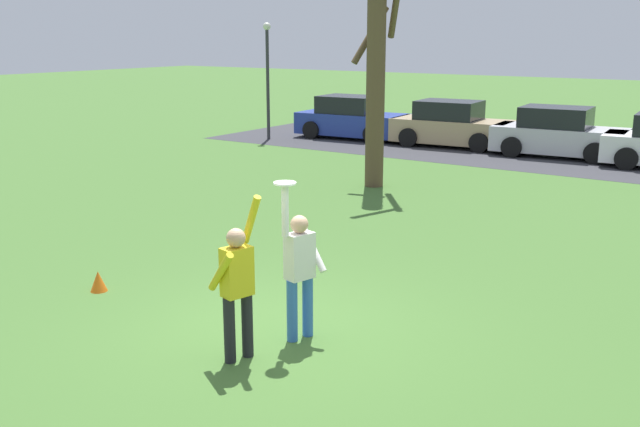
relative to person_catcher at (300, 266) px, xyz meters
The scene contains 11 objects.
ground_plane 1.05m from the person_catcher, behind, with size 120.00×120.00×0.00m, color #426B2D.
person_catcher is the anchor object (origin of this frame).
person_defender 0.96m from the person_catcher, 105.02° to the right, with size 0.54×0.62×2.04m.
frisbee_disc 1.13m from the person_catcher, 105.02° to the right, with size 0.28×0.28×0.02m, color white.
parked_car_blue 18.82m from the person_catcher, 119.65° to the left, with size 4.22×2.27×1.59m.
parked_car_tan 17.40m from the person_catcher, 107.81° to the left, with size 4.22×2.27×1.59m.
parked_car_silver 16.53m from the person_catcher, 95.41° to the left, with size 4.22×2.27×1.59m.
parking_strip 16.37m from the person_catcher, 89.66° to the left, with size 28.06×6.40×0.01m, color #38383D.
bare_tree_tall 10.18m from the person_catcher, 114.32° to the left, with size 1.55×1.66×6.84m.
lamppost_by_lot 18.59m from the person_catcher, 129.25° to the left, with size 0.28×0.28×4.26m.
field_cone_orange 3.71m from the person_catcher, behind, with size 0.26×0.26×0.32m, color orange.
Camera 1 is at (5.54, -7.24, 3.86)m, focal length 40.94 mm.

